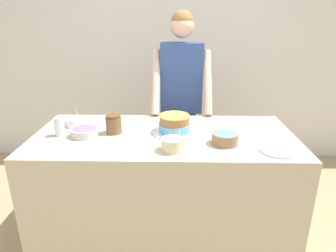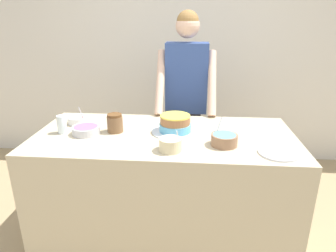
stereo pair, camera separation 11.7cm
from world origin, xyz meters
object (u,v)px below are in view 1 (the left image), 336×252
at_px(frosting_bowl_purple, 84,131).
at_px(drinking_glass, 59,127).
at_px(stoneware_jar, 114,124).
at_px(ceramic_plate, 279,150).
at_px(cake, 174,125).
at_px(frosting_bowl_blue, 225,138).
at_px(person_baker, 181,87).
at_px(frosting_bowl_white, 173,144).
at_px(frosting_bowl_pink, 74,122).

relative_size(frosting_bowl_purple, drinking_glass, 1.49).
bearing_deg(drinking_glass, stoneware_jar, 8.70).
bearing_deg(ceramic_plate, cake, 154.76).
height_order(cake, drinking_glass, same).
bearing_deg(cake, ceramic_plate, -25.24).
distance_m(drinking_glass, ceramic_plate, 1.50).
relative_size(frosting_bowl_purple, frosting_bowl_blue, 1.12).
relative_size(person_baker, frosting_bowl_white, 11.53).
bearing_deg(drinking_glass, cake, 5.83).
height_order(frosting_bowl_pink, drinking_glass, frosting_bowl_pink).
xyz_separation_m(frosting_bowl_purple, frosting_bowl_blue, (0.97, -0.13, 0.01)).
bearing_deg(frosting_bowl_purple, cake, 7.46).
bearing_deg(person_baker, frosting_bowl_purple, -131.59).
bearing_deg(stoneware_jar, person_baker, 55.60).
height_order(cake, frosting_bowl_white, frosting_bowl_white).
relative_size(cake, drinking_glass, 2.59).
bearing_deg(stoneware_jar, frosting_bowl_blue, -13.31).
distance_m(frosting_bowl_white, ceramic_plate, 0.67).
height_order(frosting_bowl_blue, ceramic_plate, frosting_bowl_blue).
relative_size(person_baker, stoneware_jar, 12.89).
bearing_deg(stoneware_jar, drinking_glass, -171.30).
xyz_separation_m(frosting_bowl_purple, frosting_bowl_pink, (-0.14, 0.21, 0.00)).
height_order(frosting_bowl_blue, stoneware_jar, frosting_bowl_blue).
relative_size(frosting_bowl_pink, stoneware_jar, 1.11).
xyz_separation_m(cake, frosting_bowl_pink, (-0.78, 0.13, -0.03)).
relative_size(frosting_bowl_blue, drinking_glass, 1.33).
height_order(frosting_bowl_pink, stoneware_jar, frosting_bowl_pink).
distance_m(cake, drinking_glass, 0.82).
distance_m(cake, ceramic_plate, 0.73).
xyz_separation_m(frosting_bowl_purple, stoneware_jar, (0.20, 0.06, 0.04)).
bearing_deg(frosting_bowl_white, ceramic_plate, 0.83).
relative_size(frosting_bowl_purple, ceramic_plate, 0.79).
bearing_deg(stoneware_jar, ceramic_plate, -14.56).
height_order(person_baker, frosting_bowl_pink, person_baker).
xyz_separation_m(frosting_bowl_white, ceramic_plate, (0.67, 0.01, -0.04)).
xyz_separation_m(ceramic_plate, stoneware_jar, (-1.10, 0.29, 0.06)).
bearing_deg(ceramic_plate, person_baker, 120.54).
bearing_deg(frosting_bowl_pink, cake, -9.29).
xyz_separation_m(frosting_bowl_blue, stoneware_jar, (-0.77, 0.18, 0.03)).
distance_m(frosting_bowl_pink, drinking_glass, 0.22).
distance_m(person_baker, frosting_bowl_purple, 1.06).
relative_size(frosting_bowl_white, drinking_glass, 1.15).
distance_m(frosting_bowl_blue, frosting_bowl_pink, 1.16).
distance_m(frosting_bowl_purple, frosting_bowl_white, 0.67).
relative_size(frosting_bowl_white, stoneware_jar, 1.12).
bearing_deg(frosting_bowl_blue, frosting_bowl_pink, 163.19).
bearing_deg(drinking_glass, frosting_bowl_white, -16.51).
bearing_deg(person_baker, ceramic_plate, -59.46).
height_order(frosting_bowl_white, stoneware_jar, frosting_bowl_white).
bearing_deg(frosting_bowl_blue, person_baker, 106.66).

